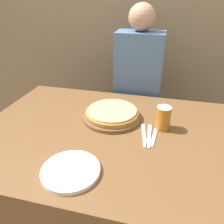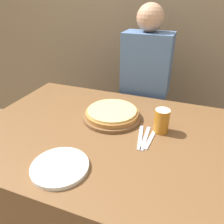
% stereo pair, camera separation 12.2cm
% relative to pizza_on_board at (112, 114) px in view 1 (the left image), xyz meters
% --- Properties ---
extents(ground_plane, '(12.00, 12.00, 0.00)m').
position_rel_pizza_on_board_xyz_m(ground_plane, '(0.02, -0.13, -0.77)').
color(ground_plane, '#756047').
extents(back_wall, '(6.00, 0.05, 2.60)m').
position_rel_pizza_on_board_xyz_m(back_wall, '(0.02, 0.92, 0.53)').
color(back_wall, '#847056').
rests_on(back_wall, ground_plane).
extents(dining_table, '(1.37, 0.96, 0.74)m').
position_rel_pizza_on_board_xyz_m(dining_table, '(0.02, -0.13, -0.40)').
color(dining_table, brown).
rests_on(dining_table, ground_plane).
extents(pizza_on_board, '(0.33, 0.33, 0.06)m').
position_rel_pizza_on_board_xyz_m(pizza_on_board, '(0.00, 0.00, 0.00)').
color(pizza_on_board, brown).
rests_on(pizza_on_board, dining_table).
extents(beer_glass, '(0.08, 0.08, 0.12)m').
position_rel_pizza_on_board_xyz_m(beer_glass, '(0.28, -0.04, 0.04)').
color(beer_glass, '#B7701E').
rests_on(beer_glass, dining_table).
extents(dinner_plate, '(0.23, 0.23, 0.02)m').
position_rel_pizza_on_board_xyz_m(dinner_plate, '(-0.06, -0.45, -0.02)').
color(dinner_plate, white).
rests_on(dinner_plate, dining_table).
extents(fork, '(0.05, 0.20, 0.00)m').
position_rel_pizza_on_board_xyz_m(fork, '(0.20, -0.13, -0.02)').
color(fork, silver).
rests_on(fork, dining_table).
extents(dinner_knife, '(0.03, 0.20, 0.00)m').
position_rel_pizza_on_board_xyz_m(dinner_knife, '(0.22, -0.13, -0.02)').
color(dinner_knife, silver).
rests_on(dinner_knife, dining_table).
extents(spoon, '(0.03, 0.17, 0.00)m').
position_rel_pizza_on_board_xyz_m(spoon, '(0.25, -0.13, -0.02)').
color(spoon, silver).
rests_on(spoon, dining_table).
extents(diner_person, '(0.33, 0.20, 1.32)m').
position_rel_pizza_on_board_xyz_m(diner_person, '(0.08, 0.49, -0.12)').
color(diner_person, '#33333D').
rests_on(diner_person, ground_plane).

